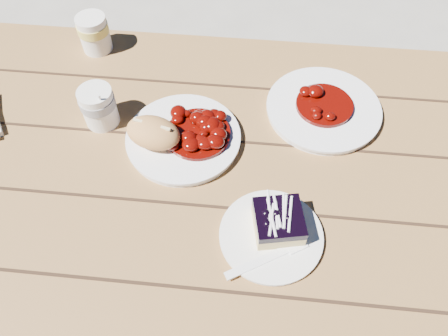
# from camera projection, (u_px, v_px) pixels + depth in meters

# --- Properties ---
(ground) EXTENTS (60.00, 60.00, 0.00)m
(ground) POSITION_uv_depth(u_px,v_px,m) (189.00, 293.00, 1.49)
(ground) COLOR gray
(ground) RESTS_ON ground
(picnic_table) EXTENTS (2.00, 1.55, 0.75)m
(picnic_table) POSITION_uv_depth(u_px,v_px,m) (173.00, 207.00, 1.01)
(picnic_table) COLOR brown
(picnic_table) RESTS_ON ground
(main_plate) EXTENTS (0.23, 0.23, 0.02)m
(main_plate) POSITION_uv_depth(u_px,v_px,m) (183.00, 139.00, 0.91)
(main_plate) COLOR white
(main_plate) RESTS_ON picnic_table
(goulash_stew) EXTENTS (0.13, 0.13, 0.04)m
(goulash_stew) POSITION_uv_depth(u_px,v_px,m) (197.00, 129.00, 0.88)
(goulash_stew) COLOR #540703
(goulash_stew) RESTS_ON main_plate
(bread_roll) EXTENTS (0.13, 0.10, 0.06)m
(bread_roll) POSITION_uv_depth(u_px,v_px,m) (153.00, 133.00, 0.87)
(bread_roll) COLOR tan
(bread_roll) RESTS_ON main_plate
(dessert_plate) EXTENTS (0.18, 0.18, 0.01)m
(dessert_plate) POSITION_uv_depth(u_px,v_px,m) (271.00, 236.00, 0.78)
(dessert_plate) COLOR white
(dessert_plate) RESTS_ON picnic_table
(blueberry_cake) EXTENTS (0.10, 0.10, 0.05)m
(blueberry_cake) POSITION_uv_depth(u_px,v_px,m) (278.00, 222.00, 0.77)
(blueberry_cake) COLOR #DDC479
(blueberry_cake) RESTS_ON dessert_plate
(fork_dessert) EXTENTS (0.15, 0.10, 0.00)m
(fork_dessert) POSITION_uv_depth(u_px,v_px,m) (258.00, 262.00, 0.75)
(fork_dessert) COLOR white
(fork_dessert) RESTS_ON dessert_plate
(coffee_cup) EXTENTS (0.07, 0.07, 0.09)m
(coffee_cup) POSITION_uv_depth(u_px,v_px,m) (99.00, 107.00, 0.91)
(coffee_cup) COLOR white
(coffee_cup) RESTS_ON picnic_table
(second_plate) EXTENTS (0.24, 0.24, 0.02)m
(second_plate) POSITION_uv_depth(u_px,v_px,m) (323.00, 109.00, 0.95)
(second_plate) COLOR white
(second_plate) RESTS_ON picnic_table
(second_stew) EXTENTS (0.12, 0.12, 0.04)m
(second_stew) POSITION_uv_depth(u_px,v_px,m) (326.00, 100.00, 0.93)
(second_stew) COLOR #540703
(second_stew) RESTS_ON second_plate
(second_cup) EXTENTS (0.07, 0.07, 0.09)m
(second_cup) POSITION_uv_depth(u_px,v_px,m) (94.00, 34.00, 1.04)
(second_cup) COLOR white
(second_cup) RESTS_ON picnic_table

